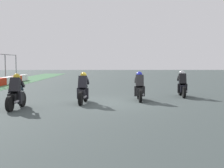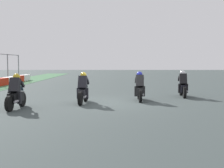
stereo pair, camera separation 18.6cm
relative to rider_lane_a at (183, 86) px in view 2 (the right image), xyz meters
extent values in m
plane|color=#3A4443|center=(-2.29, 4.08, -0.62)|extent=(120.00, 120.00, 0.00)
cube|color=red|center=(7.61, 13.49, -0.30)|extent=(2.16, 0.60, 0.64)
cube|color=white|center=(9.81, 13.49, -0.30)|extent=(2.16, 0.60, 0.64)
cube|color=red|center=(12.01, 13.49, -0.30)|extent=(2.16, 0.60, 0.64)
cube|color=white|center=(14.21, 13.49, -0.30)|extent=(2.16, 0.60, 0.64)
cylinder|color=slate|center=(12.83, 14.77, 0.78)|extent=(0.10, 0.10, 2.80)
cylinder|color=slate|center=(16.19, 14.77, 0.78)|extent=(0.10, 0.10, 2.80)
cylinder|color=black|center=(0.70, -0.06, -0.30)|extent=(0.65, 0.20, 0.64)
cylinder|color=black|center=(-0.69, 0.06, -0.30)|extent=(0.65, 0.20, 0.64)
cube|color=black|center=(0.00, 0.00, -0.12)|extent=(1.12, 0.42, 0.40)
ellipsoid|color=black|center=(0.10, -0.01, 0.18)|extent=(0.50, 0.34, 0.24)
cube|color=red|center=(-0.50, 0.05, -0.10)|extent=(0.07, 0.16, 0.08)
cylinder|color=#A5A5AD|center=(-0.36, -0.13, -0.25)|extent=(0.43, 0.14, 0.10)
cube|color=black|center=(-0.10, 0.01, 0.40)|extent=(0.52, 0.44, 0.66)
sphere|color=silver|center=(0.12, -0.01, 0.74)|extent=(0.33, 0.33, 0.30)
cube|color=slate|center=(0.50, -0.04, 0.22)|extent=(0.18, 0.27, 0.23)
cube|color=black|center=(-0.10, 0.21, -0.12)|extent=(0.19, 0.16, 0.52)
cube|color=black|center=(-0.13, -0.19, -0.12)|extent=(0.19, 0.16, 0.52)
cube|color=black|center=(0.30, 0.16, 0.42)|extent=(0.39, 0.13, 0.31)
cube|color=black|center=(0.27, -0.20, 0.42)|extent=(0.39, 0.13, 0.31)
cylinder|color=black|center=(-0.98, 2.61, -0.30)|extent=(0.64, 0.16, 0.64)
cylinder|color=black|center=(-2.38, 2.65, -0.30)|extent=(0.64, 0.16, 0.64)
cube|color=black|center=(-1.68, 2.63, -0.12)|extent=(1.11, 0.35, 0.40)
ellipsoid|color=black|center=(-1.58, 2.63, 0.18)|extent=(0.49, 0.31, 0.24)
cube|color=red|center=(-2.19, 2.65, -0.10)|extent=(0.06, 0.16, 0.08)
cylinder|color=#A5A5AD|center=(-2.03, 2.48, -0.25)|extent=(0.42, 0.11, 0.10)
cube|color=black|center=(-1.78, 2.63, 0.40)|extent=(0.50, 0.41, 0.66)
sphere|color=#252DB8|center=(-1.56, 2.63, 0.74)|extent=(0.31, 0.31, 0.30)
cube|color=gray|center=(-1.18, 2.61, 0.22)|extent=(0.16, 0.26, 0.23)
cube|color=black|center=(-1.79, 2.83, -0.12)|extent=(0.18, 0.15, 0.52)
cube|color=black|center=(-1.80, 2.43, -0.12)|extent=(0.18, 0.15, 0.52)
cube|color=black|center=(-1.39, 2.80, 0.42)|extent=(0.39, 0.11, 0.31)
cube|color=black|center=(-1.40, 2.44, 0.42)|extent=(0.39, 0.11, 0.31)
cylinder|color=black|center=(-1.99, 5.39, -0.30)|extent=(0.65, 0.19, 0.64)
cylinder|color=black|center=(-3.38, 5.51, -0.30)|extent=(0.65, 0.19, 0.64)
cube|color=#25252B|center=(-2.68, 5.45, -0.12)|extent=(1.12, 0.41, 0.40)
ellipsoid|color=#25252B|center=(-2.58, 5.44, 0.18)|extent=(0.50, 0.34, 0.24)
cube|color=red|center=(-3.19, 5.49, -0.10)|extent=(0.07, 0.16, 0.08)
cylinder|color=#A5A5AD|center=(-3.05, 5.32, -0.25)|extent=(0.43, 0.13, 0.10)
cube|color=black|center=(-2.78, 5.46, 0.40)|extent=(0.52, 0.44, 0.66)
sphere|color=gold|center=(-2.56, 5.44, 0.74)|extent=(0.32, 0.32, 0.30)
cube|color=#3C5458|center=(-2.19, 5.41, 0.22)|extent=(0.18, 0.27, 0.23)
cube|color=black|center=(-2.79, 5.66, -0.12)|extent=(0.19, 0.15, 0.52)
cube|color=black|center=(-2.82, 5.26, -0.12)|extent=(0.19, 0.15, 0.52)
cube|color=black|center=(-2.39, 5.61, 0.42)|extent=(0.39, 0.13, 0.31)
cube|color=black|center=(-2.42, 5.25, 0.42)|extent=(0.39, 0.13, 0.31)
cylinder|color=black|center=(-3.68, 8.10, -0.30)|extent=(0.65, 0.18, 0.64)
cylinder|color=black|center=(-5.07, 8.18, -0.30)|extent=(0.65, 0.18, 0.64)
cube|color=black|center=(-4.38, 8.14, -0.12)|extent=(1.12, 0.38, 0.40)
ellipsoid|color=black|center=(-4.28, 8.13, 0.18)|extent=(0.50, 0.33, 0.24)
cube|color=red|center=(-4.88, 8.16, -0.10)|extent=(0.07, 0.16, 0.08)
cylinder|color=#A5A5AD|center=(-4.73, 8.00, -0.25)|extent=(0.42, 0.12, 0.10)
cube|color=black|center=(-4.48, 8.14, 0.40)|extent=(0.51, 0.43, 0.66)
sphere|color=gold|center=(-4.26, 8.13, 0.74)|extent=(0.32, 0.32, 0.30)
cube|color=slate|center=(-3.88, 8.11, 0.22)|extent=(0.17, 0.27, 0.23)
cube|color=black|center=(-4.48, 8.34, -0.12)|extent=(0.19, 0.15, 0.52)
cube|color=black|center=(-4.51, 7.94, -0.12)|extent=(0.19, 0.15, 0.52)
cube|color=black|center=(-4.09, 8.30, 0.42)|extent=(0.39, 0.12, 0.31)
cube|color=black|center=(-4.11, 7.94, 0.42)|extent=(0.39, 0.12, 0.31)
camera|label=1|loc=(-16.64, 4.14, 1.37)|focal=46.61mm
camera|label=2|loc=(-16.64, 3.95, 1.37)|focal=46.61mm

